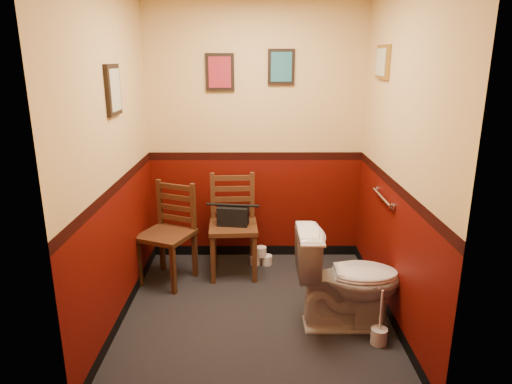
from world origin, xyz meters
TOP-DOWN VIEW (x-y plane):
  - floor at (0.00, 0.00)m, footprint 2.20×2.40m
  - wall_back at (0.00, 1.20)m, footprint 2.20×0.00m
  - wall_front at (0.00, -1.20)m, footprint 2.20×0.00m
  - wall_left at (-1.10, 0.00)m, footprint 0.00×2.40m
  - wall_right at (1.10, 0.00)m, footprint 0.00×2.40m
  - grab_bar at (1.07, 0.25)m, footprint 0.05×0.56m
  - framed_print_back_a at (-0.35, 1.18)m, footprint 0.28×0.04m
  - framed_print_back_b at (0.25, 1.18)m, footprint 0.26×0.04m
  - framed_print_left at (-1.08, 0.10)m, footprint 0.04×0.30m
  - framed_print_right at (1.08, 0.60)m, footprint 0.04×0.34m
  - toilet at (0.72, -0.17)m, footprint 0.83×0.46m
  - toilet_brush at (0.93, -0.43)m, footprint 0.12×0.12m
  - chair_left at (-0.83, 0.63)m, footprint 0.58×0.58m
  - chair_right at (-0.22, 0.80)m, footprint 0.49×0.49m
  - handbag at (-0.22, 0.75)m, footprint 0.31×0.19m
  - tp_stack at (0.06, 0.95)m, footprint 0.23×0.12m

SIDE VIEW (x-z plane):
  - floor at x=0.00m, z-range 0.00..0.00m
  - toilet_brush at x=0.93m, z-range -0.15..0.30m
  - tp_stack at x=0.06m, z-range -0.02..0.18m
  - toilet at x=0.72m, z-range 0.00..0.81m
  - chair_left at x=-0.83m, z-range 0.00..0.95m
  - chair_right at x=-0.22m, z-range 0.00..0.99m
  - handbag at x=-0.22m, z-range 0.51..0.72m
  - grab_bar at x=1.07m, z-range 0.92..0.98m
  - wall_back at x=0.00m, z-range 0.00..2.70m
  - wall_front at x=0.00m, z-range 0.00..2.70m
  - wall_left at x=-1.10m, z-range 0.00..2.70m
  - wall_right at x=1.10m, z-range 0.00..2.70m
  - framed_print_left at x=-1.08m, z-range 1.66..2.04m
  - framed_print_back_a at x=-0.35m, z-range 1.77..2.13m
  - framed_print_back_b at x=0.25m, z-range 1.83..2.17m
  - framed_print_right at x=1.08m, z-range 1.91..2.19m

